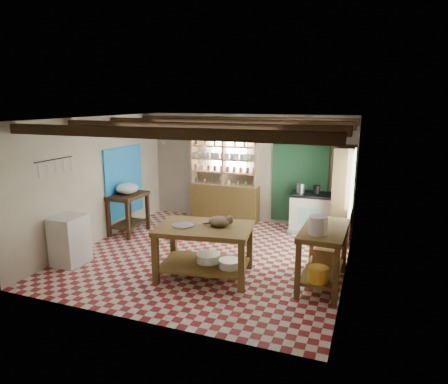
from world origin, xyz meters
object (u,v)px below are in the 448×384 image
at_px(work_table, 205,251).
at_px(stove, 311,212).
at_px(cat, 220,221).
at_px(prep_table, 129,214).
at_px(white_cabinet, 70,240).
at_px(right_counter, 323,256).

relative_size(work_table, stove, 1.70).
bearing_deg(cat, prep_table, 134.48).
relative_size(stove, prep_table, 1.01).
bearing_deg(stove, work_table, -116.63).
distance_m(white_cabinet, cat, 2.82).
height_order(white_cabinet, right_counter, right_counter).
relative_size(work_table, cat, 4.08).
bearing_deg(cat, white_cabinet, 170.97).
xyz_separation_m(work_table, stove, (1.31, 3.00, 0.01)).
xyz_separation_m(stove, right_counter, (0.59, -2.65, 0.04)).
bearing_deg(work_table, cat, 11.31).
distance_m(right_counter, cat, 1.75).
relative_size(stove, cat, 2.40).
xyz_separation_m(work_table, prep_table, (-2.47, 1.46, 0.01)).
bearing_deg(right_counter, cat, -169.79).
relative_size(white_cabinet, cat, 2.36).
bearing_deg(work_table, white_cabinet, 179.93).
height_order(white_cabinet, cat, cat).
distance_m(stove, prep_table, 4.09).
bearing_deg(prep_table, white_cabinet, -90.41).
distance_m(work_table, prep_table, 2.87).
bearing_deg(work_table, right_counter, 1.65).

